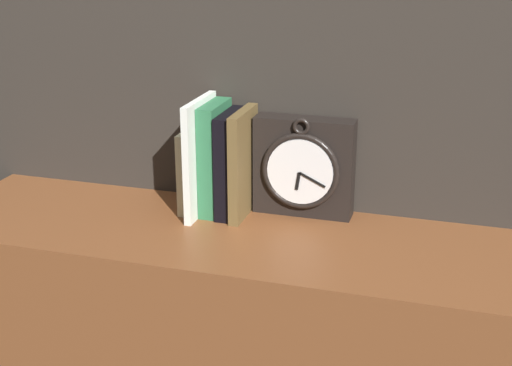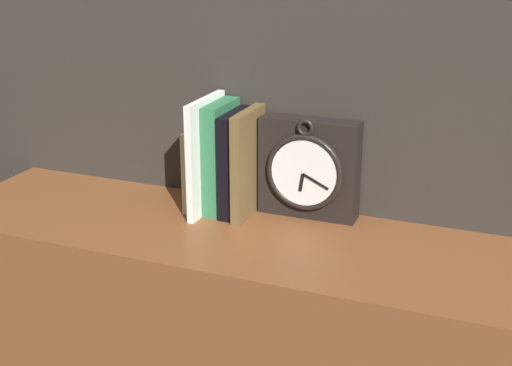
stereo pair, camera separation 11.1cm
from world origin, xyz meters
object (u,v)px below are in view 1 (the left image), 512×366
Objects in this scene: book_slot0_cream at (194,169)px; book_slot4_brown at (243,164)px; book_slot1_white at (200,157)px; clock at (303,167)px; book_slot3_black at (231,163)px; book_slot2_green at (215,158)px.

book_slot0_cream is 0.78× the size of book_slot4_brown.
book_slot0_cream is 0.04m from book_slot1_white.
book_slot3_black is at bearing -167.35° from clock.
book_slot1_white reaches higher than book_slot2_green.
book_slot0_cream is at bearing -172.40° from clock.
book_slot3_black reaches higher than book_slot0_cream.
book_slot2_green is 1.07× the size of book_slot3_black.
book_slot2_green reaches higher than book_slot3_black.
book_slot4_brown reaches higher than clock.
book_slot1_white reaches higher than book_slot0_cream.
clock is at bearing 13.43° from book_slot1_white.
clock is at bearing 17.73° from book_slot4_brown.
book_slot4_brown is at bearing -6.51° from book_slot2_green.
book_slot2_green reaches higher than book_slot4_brown.
book_slot3_black is at bearing 15.29° from book_slot1_white.
clock is 0.99× the size of book_slot3_black.
clock is 1.24× the size of book_slot0_cream.
book_slot1_white is at bearing -40.04° from book_slot0_cream.
book_slot0_cream is (-0.23, -0.03, -0.02)m from clock.
book_slot1_white is at bearing -166.57° from clock.
clock is 0.12m from book_slot4_brown.
book_slot1_white reaches higher than clock.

